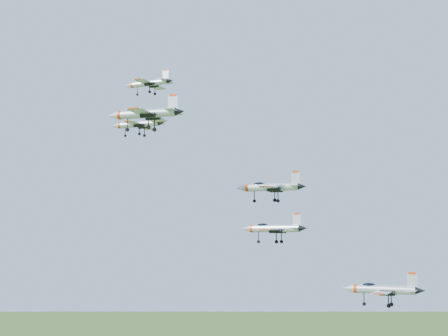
# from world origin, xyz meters

# --- Properties ---
(jet_lead) EXTENTS (11.56, 9.74, 3.11)m
(jet_lead) POSITION_xyz_m (-13.82, 9.58, 148.54)
(jet_lead) COLOR silver
(jet_left_high) EXTENTS (11.19, 9.33, 2.99)m
(jet_left_high) POSITION_xyz_m (-11.80, -2.02, 137.75)
(jet_left_high) COLOR silver
(jet_right_high) EXTENTS (12.86, 10.65, 3.44)m
(jet_right_high) POSITION_xyz_m (-3.56, -21.34, 135.57)
(jet_right_high) COLOR silver
(jet_left_low) EXTENTS (13.12, 11.14, 3.56)m
(jet_left_low) POSITION_xyz_m (12.57, 4.73, 118.42)
(jet_left_low) COLOR silver
(jet_right_low) EXTENTS (12.20, 10.16, 3.26)m
(jet_right_low) POSITION_xyz_m (13.81, -7.90, 125.05)
(jet_right_low) COLOR silver
(jet_trail) EXTENTS (13.34, 11.26, 3.59)m
(jet_trail) POSITION_xyz_m (31.57, -4.71, 108.36)
(jet_trail) COLOR silver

